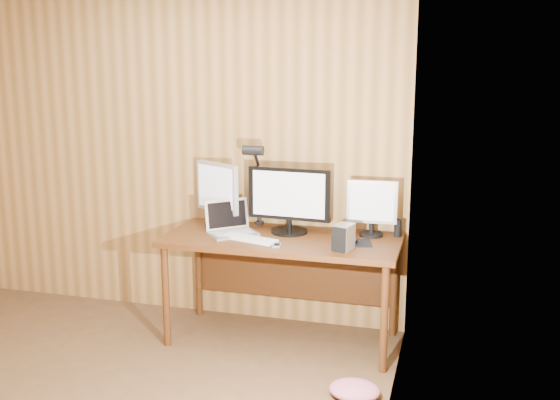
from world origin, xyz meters
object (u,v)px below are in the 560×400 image
at_px(monitor_center, 289,199).
at_px(monitor_left, 217,192).
at_px(desk, 285,251).
at_px(laptop, 230,225).
at_px(speaker, 398,228).
at_px(hard_drive, 343,237).
at_px(phone, 277,245).
at_px(desk_lamp, 256,173).
at_px(monitor_right, 372,207).
at_px(keyboard, 249,239).
at_px(mouse, 353,240).

xyz_separation_m(monitor_center, monitor_left, (-0.55, 0.05, 0.01)).
bearing_deg(desk, laptop, -169.99).
relative_size(monitor_left, speaker, 3.89).
relative_size(hard_drive, phone, 1.77).
distance_m(monitor_center, desk_lamp, 0.33).
bearing_deg(monitor_right, hard_drive, -112.20).
bearing_deg(keyboard, monitor_center, 66.12).
bearing_deg(desk, phone, -84.90).
bearing_deg(monitor_center, desk, -103.41).
distance_m(keyboard, desk_lamp, 0.52).
relative_size(monitor_left, mouse, 4.39).
xyz_separation_m(hard_drive, speaker, (0.30, 0.41, -0.02)).
distance_m(monitor_right, laptop, 0.98).
relative_size(desk, mouse, 15.22).
bearing_deg(desk, monitor_right, 12.18).
height_order(mouse, phone, mouse).
xyz_separation_m(monitor_center, phone, (0.01, -0.35, -0.23)).
bearing_deg(monitor_center, keyboard, -126.88).
height_order(laptop, keyboard, laptop).
relative_size(monitor_right, mouse, 3.67).
bearing_deg(laptop, hard_drive, -53.92).
xyz_separation_m(monitor_center, laptop, (-0.39, -0.12, -0.18)).
distance_m(laptop, mouse, 0.87).
bearing_deg(speaker, monitor_right, -168.96).
relative_size(speaker, desk_lamp, 0.19).
height_order(monitor_right, laptop, monitor_right).
relative_size(mouse, desk_lamp, 0.17).
relative_size(monitor_left, hard_drive, 2.72).
relative_size(laptop, mouse, 3.79).
relative_size(desk, desk_lamp, 2.51).
bearing_deg(laptop, monitor_right, -30.09).
relative_size(keyboard, desk_lamp, 0.65).
relative_size(keyboard, mouse, 3.95).
height_order(laptop, hard_drive, laptop).
distance_m(desk, phone, 0.32).
xyz_separation_m(desk, phone, (0.03, -0.29, 0.13)).
bearing_deg(hard_drive, monitor_right, 85.53).
xyz_separation_m(monitor_right, hard_drive, (-0.13, -0.37, -0.12)).
xyz_separation_m(mouse, phone, (-0.46, -0.20, -0.02)).
relative_size(hard_drive, desk_lamp, 0.27).
height_order(monitor_right, desk_lamp, desk_lamp).
height_order(laptop, mouse, laptop).
distance_m(keyboard, hard_drive, 0.65).
bearing_deg(monitor_center, monitor_left, 177.82).
bearing_deg(desk_lamp, monitor_right, -3.62).
bearing_deg(monitor_left, mouse, 17.89).
bearing_deg(speaker, monitor_center, -172.12).
distance_m(monitor_left, monitor_right, 1.11).
xyz_separation_m(monitor_center, hard_drive, (0.44, -0.31, -0.16)).
xyz_separation_m(hard_drive, phone, (-0.43, -0.04, -0.08)).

